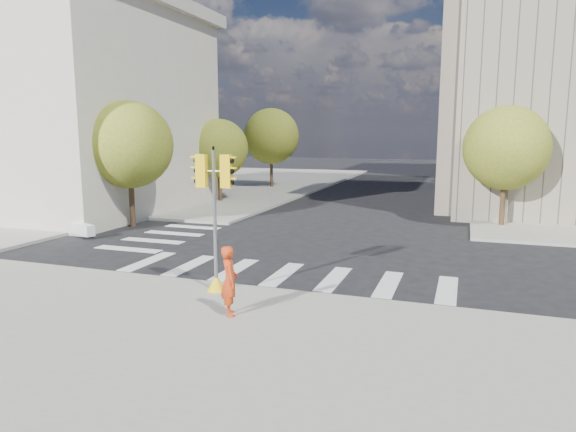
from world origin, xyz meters
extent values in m
plane|color=black|center=(0.00, 0.00, 0.00)|extent=(160.00, 160.00, 0.00)
cube|color=gray|center=(0.00, -11.00, 0.07)|extent=(30.00, 14.00, 0.15)
cube|color=gray|center=(-20.00, 26.00, 0.07)|extent=(28.00, 40.00, 0.15)
cube|color=gray|center=(9.00, 15.00, 7.00)|extent=(8.00, 8.00, 14.00)
cube|color=beige|center=(-20.00, 8.00, 6.00)|extent=(18.00, 14.00, 12.00)
cube|color=#B2AD9E|center=(-20.00, 8.00, 12.30)|extent=(19.00, 15.00, 0.80)
cylinder|color=#382616|center=(-10.50, 4.00, 1.22)|extent=(0.28, 0.28, 2.45)
sphere|color=#457922|center=(-10.50, 4.00, 4.21)|extent=(4.40, 4.40, 4.40)
cylinder|color=#382616|center=(-10.50, 14.00, 1.08)|extent=(0.28, 0.28, 2.17)
sphere|color=#457922|center=(-10.50, 14.00, 3.77)|extent=(4.00, 4.00, 4.00)
cylinder|color=#382616|center=(-10.50, 24.00, 1.31)|extent=(0.28, 0.28, 2.62)
sphere|color=#457922|center=(-10.50, 24.00, 4.54)|extent=(4.80, 4.80, 4.80)
cylinder|color=#382616|center=(7.50, 10.00, 1.19)|extent=(0.28, 0.28, 2.38)
sphere|color=#457922|center=(7.50, 10.00, 4.06)|extent=(4.20, 4.20, 4.20)
cylinder|color=#382616|center=(7.50, 22.00, 1.26)|extent=(0.28, 0.28, 2.52)
sphere|color=#457922|center=(7.50, 22.00, 4.36)|extent=(4.60, 4.60, 4.60)
cylinder|color=#382616|center=(7.50, 34.00, 1.14)|extent=(0.28, 0.28, 2.27)
sphere|color=#457922|center=(7.50, 34.00, 3.88)|extent=(4.00, 4.00, 4.00)
cylinder|color=black|center=(8.00, 14.00, 4.15)|extent=(0.12, 0.12, 8.00)
cube|color=black|center=(8.00, 14.00, 8.15)|extent=(0.35, 0.18, 0.22)
cylinder|color=black|center=(8.00, 28.00, 4.15)|extent=(0.12, 0.12, 8.00)
cube|color=black|center=(8.00, 28.00, 8.15)|extent=(0.35, 0.18, 0.22)
cone|color=yellow|center=(-1.18, -4.83, 0.40)|extent=(0.56, 0.56, 0.50)
cylinder|color=gray|center=(-1.18, -4.83, 2.23)|extent=(0.11, 0.11, 4.16)
cylinder|color=black|center=(-1.18, -4.83, 4.36)|extent=(0.07, 0.07, 0.12)
cylinder|color=gray|center=(-1.18, -4.83, 3.71)|extent=(0.90, 0.13, 0.06)
cube|color=yellow|center=(-1.56, -4.86, 3.71)|extent=(0.32, 0.24, 0.95)
cube|color=yellow|center=(-0.80, -4.80, 3.71)|extent=(0.32, 0.24, 0.95)
imported|color=red|center=(0.09, -6.56, 1.06)|extent=(0.72, 0.79, 1.82)
cube|color=white|center=(-13.00, 1.74, 0.40)|extent=(5.67, 2.73, 0.50)
camera|label=1|loc=(5.67, -18.03, 4.78)|focal=32.00mm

